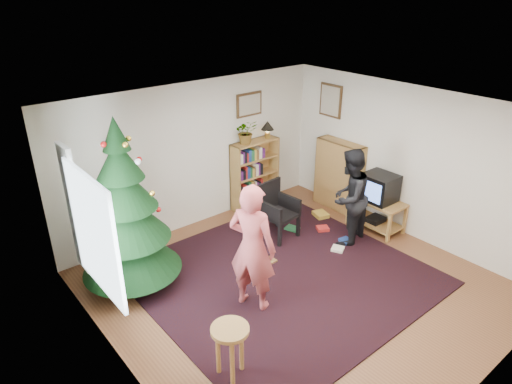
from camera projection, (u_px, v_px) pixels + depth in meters
floor at (296, 286)px, 6.47m from camera, size 5.00×5.00×0.00m
ceiling at (304, 114)px, 5.41m from camera, size 5.00×5.00×0.00m
wall_back at (195, 156)px, 7.69m from camera, size 5.00×0.02×2.50m
wall_front at (491, 302)px, 4.20m from camera, size 5.00×0.02×2.50m
wall_left at (119, 281)px, 4.50m from camera, size 0.02×5.00×2.50m
wall_right at (410, 163)px, 7.39m from camera, size 0.02×5.00×2.50m
rug at (282, 276)px, 6.68m from camera, size 3.80×3.60×0.02m
window_pane at (94, 234)px, 4.83m from camera, size 0.04×1.20×1.40m
curtain at (74, 210)px, 5.34m from camera, size 0.06×0.35×1.60m
picture_back at (249, 104)px, 8.04m from camera, size 0.55×0.03×0.42m
picture_right at (331, 101)px, 8.30m from camera, size 0.03×0.50×0.60m
christmas_tree at (127, 221)px, 6.08m from camera, size 1.36×1.36×2.47m
bookshelf_back at (255, 174)px, 8.50m from camera, size 0.95×0.30×1.30m
bookshelf_right at (339, 175)px, 8.45m from camera, size 0.30×0.95×1.30m
tv_stand at (376, 212)px, 7.84m from camera, size 0.51×0.92×0.55m
crt_tv at (379, 188)px, 7.65m from camera, size 0.49×0.53×0.46m
armchair at (275, 208)px, 7.57m from camera, size 0.57×0.57×0.95m
stool at (230, 339)px, 4.77m from camera, size 0.41×0.41×0.68m
person_standing at (252, 248)px, 5.74m from camera, size 0.65×0.76×1.75m
person_by_chair at (349, 197)px, 7.25m from camera, size 0.89×0.76×1.61m
potted_plant at (246, 132)px, 8.02m from camera, size 0.49×0.46×0.43m
table_lamp at (267, 127)px, 8.31m from camera, size 0.24×0.24×0.32m
floor_clutter at (315, 236)px, 7.65m from camera, size 1.88×1.17×0.08m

